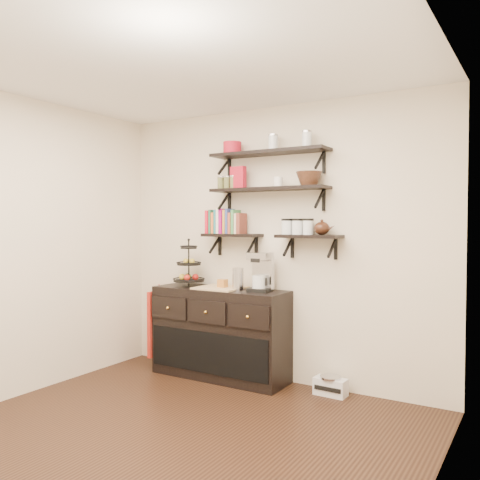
% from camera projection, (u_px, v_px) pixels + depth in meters
% --- Properties ---
extents(floor, '(3.50, 3.50, 0.00)m').
position_uv_depth(floor, '(160.00, 445.00, 3.57)').
color(floor, black).
rests_on(floor, ground).
extents(ceiling, '(3.50, 3.50, 0.02)m').
position_uv_depth(ceiling, '(158.00, 57.00, 3.48)').
color(ceiling, white).
rests_on(ceiling, back_wall).
extents(back_wall, '(3.50, 0.02, 2.70)m').
position_uv_depth(back_wall, '(275.00, 244.00, 5.02)').
color(back_wall, beige).
rests_on(back_wall, ground).
extents(left_wall, '(0.02, 3.50, 2.70)m').
position_uv_depth(left_wall, '(4.00, 247.00, 4.43)').
color(left_wall, beige).
rests_on(left_wall, ground).
extents(right_wall, '(0.02, 3.50, 2.70)m').
position_uv_depth(right_wall, '(421.00, 264.00, 2.62)').
color(right_wall, beige).
rests_on(right_wall, ground).
extents(shelf_top, '(1.20, 0.27, 0.23)m').
position_uv_depth(shelf_top, '(269.00, 153.00, 4.88)').
color(shelf_top, black).
rests_on(shelf_top, back_wall).
extents(shelf_mid, '(1.20, 0.27, 0.23)m').
position_uv_depth(shelf_mid, '(269.00, 189.00, 4.89)').
color(shelf_mid, black).
rests_on(shelf_mid, back_wall).
extents(shelf_low_left, '(0.60, 0.25, 0.23)m').
position_uv_depth(shelf_low_left, '(232.00, 236.00, 5.13)').
color(shelf_low_left, black).
rests_on(shelf_low_left, back_wall).
extents(shelf_low_right, '(0.60, 0.25, 0.23)m').
position_uv_depth(shelf_low_right, '(309.00, 237.00, 4.70)').
color(shelf_low_right, black).
rests_on(shelf_low_right, back_wall).
extents(cookbooks, '(0.43, 0.15, 0.26)m').
position_uv_depth(cookbooks, '(228.00, 222.00, 5.15)').
color(cookbooks, red).
rests_on(cookbooks, shelf_low_left).
extents(glass_canisters, '(0.32, 0.10, 0.13)m').
position_uv_depth(glass_canisters, '(297.00, 228.00, 4.76)').
color(glass_canisters, silver).
rests_on(glass_canisters, shelf_low_right).
extents(sideboard, '(1.40, 0.50, 0.92)m').
position_uv_depth(sideboard, '(220.00, 333.00, 5.10)').
color(sideboard, black).
rests_on(sideboard, floor).
extents(fruit_stand, '(0.32, 0.32, 0.47)m').
position_uv_depth(fruit_stand, '(189.00, 270.00, 5.29)').
color(fruit_stand, black).
rests_on(fruit_stand, sideboard).
extents(candle, '(0.08, 0.08, 0.08)m').
position_uv_depth(candle, '(222.00, 283.00, 5.07)').
color(candle, '#A86526').
rests_on(candle, sideboard).
extents(coffee_maker, '(0.22, 0.21, 0.38)m').
position_uv_depth(coffee_maker, '(261.00, 273.00, 4.87)').
color(coffee_maker, black).
rests_on(coffee_maker, sideboard).
extents(thermal_carafe, '(0.11, 0.11, 0.22)m').
position_uv_depth(thermal_carafe, '(238.00, 279.00, 4.95)').
color(thermal_carafe, silver).
rests_on(thermal_carafe, sideboard).
extents(apron, '(0.04, 0.30, 0.69)m').
position_uv_depth(apron, '(158.00, 323.00, 5.39)').
color(apron, '#A42911').
rests_on(apron, sideboard).
extents(radio, '(0.30, 0.20, 0.17)m').
position_uv_depth(radio, '(331.00, 386.00, 4.58)').
color(radio, silver).
rests_on(radio, floor).
extents(recipe_box, '(0.16, 0.07, 0.22)m').
position_uv_depth(recipe_box, '(238.00, 178.00, 5.06)').
color(recipe_box, '#A71325').
rests_on(recipe_box, shelf_mid).
extents(walnut_bowl, '(0.24, 0.24, 0.13)m').
position_uv_depth(walnut_bowl, '(309.00, 179.00, 4.67)').
color(walnut_bowl, black).
rests_on(walnut_bowl, shelf_mid).
extents(ramekins, '(0.09, 0.09, 0.10)m').
position_uv_depth(ramekins, '(278.00, 182.00, 4.83)').
color(ramekins, white).
rests_on(ramekins, shelf_mid).
extents(teapot, '(0.21, 0.17, 0.14)m').
position_uv_depth(teapot, '(322.00, 227.00, 4.63)').
color(teapot, '#32190F').
rests_on(teapot, shelf_low_right).
extents(red_pot, '(0.18, 0.18, 0.12)m').
position_uv_depth(red_pot, '(232.00, 148.00, 5.08)').
color(red_pot, '#A71325').
rests_on(red_pot, shelf_top).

